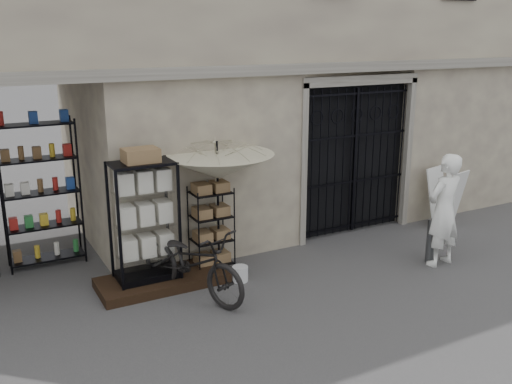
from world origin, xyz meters
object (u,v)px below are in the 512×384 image
white_bucket (240,274)px  easel_sign (445,198)px  display_cabinet (145,227)px  bicycle (193,295)px  market_umbrella (217,159)px  shopkeeper (439,264)px  wire_rack (211,230)px  steel_bollard (431,241)px

white_bucket → easel_sign: easel_sign is taller
display_cabinet → bicycle: 1.27m
market_umbrella → shopkeeper: (3.43, -1.61, -1.89)m
display_cabinet → white_bucket: 1.69m
wire_rack → white_bucket: bearing=-73.1°
wire_rack → shopkeeper: 3.97m
market_umbrella → white_bucket: bearing=-81.6°
display_cabinet → steel_bollard: display_cabinet is taller
easel_sign → bicycle: bearing=171.6°
steel_bollard → easel_sign: bearing=37.6°
white_bucket → bicycle: bearing=-171.7°
steel_bollard → shopkeeper: bearing=-65.6°
steel_bollard → shopkeeper: 0.42m
shopkeeper → easel_sign: 2.18m
wire_rack → easel_sign: size_ratio=1.22×
display_cabinet → market_umbrella: (1.28, 0.10, 0.91)m
display_cabinet → steel_bollard: size_ratio=2.61×
display_cabinet → steel_bollard: bearing=-4.6°
shopkeeper → easel_sign: size_ratio=1.64×
wire_rack → market_umbrella: market_umbrella is taller
wire_rack → market_umbrella: size_ratio=0.55×
market_umbrella → steel_bollard: market_umbrella is taller
easel_sign → market_umbrella: bearing=164.0°
white_bucket → bicycle: size_ratio=0.12×
white_bucket → shopkeeper: white_bucket is taller
market_umbrella → shopkeeper: bearing=-25.2°
market_umbrella → bicycle: market_umbrella is taller
display_cabinet → wire_rack: 1.19m
market_umbrella → white_bucket: market_umbrella is taller
shopkeeper → steel_bollard: bearing=-72.6°
display_cabinet → easel_sign: bearing=10.7°
bicycle → easel_sign: 5.81m
white_bucket → shopkeeper: 3.49m
steel_bollard → shopkeeper: (0.07, -0.16, -0.38)m
bicycle → white_bucket: bearing=-14.4°
shopkeeper → white_bucket: bearing=-23.7°
bicycle → steel_bollard: bicycle is taller
display_cabinet → white_bucket: size_ratio=7.84×
wire_rack → shopkeeper: (3.55, -1.62, -0.71)m
market_umbrella → bicycle: bearing=-136.6°
market_umbrella → steel_bollard: size_ratio=3.42×
white_bucket → bicycle: 0.89m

